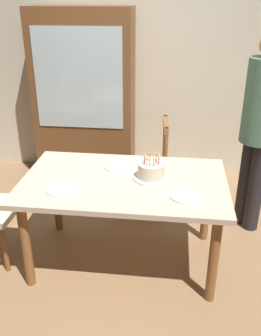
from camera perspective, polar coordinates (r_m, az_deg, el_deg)
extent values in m
plane|color=#93704C|center=(3.21, -0.91, -13.68)|extent=(6.40, 6.40, 0.00)
cube|color=beige|center=(4.40, 2.32, 15.80)|extent=(6.40, 0.10, 2.60)
cube|color=beige|center=(2.81, -1.01, -2.16)|extent=(1.54, 0.94, 0.04)
cylinder|color=brown|center=(2.86, -15.68, -11.35)|extent=(0.07, 0.07, 0.70)
cylinder|color=brown|center=(2.70, 12.58, -13.54)|extent=(0.07, 0.07, 0.70)
cylinder|color=brown|center=(3.45, -11.24, -4.17)|extent=(0.07, 0.07, 0.70)
cylinder|color=brown|center=(3.31, 11.55, -5.52)|extent=(0.07, 0.07, 0.70)
cylinder|color=silver|center=(2.83, 3.18, -1.47)|extent=(0.28, 0.28, 0.01)
cylinder|color=beige|center=(2.80, 3.21, -0.33)|extent=(0.20, 0.20, 0.11)
cylinder|color=#F2994C|center=(2.77, 4.41, 1.21)|extent=(0.01, 0.01, 0.05)
sphere|color=#FFC64C|center=(2.75, 4.43, 1.84)|extent=(0.01, 0.01, 0.01)
cylinder|color=#F2994C|center=(2.78, 4.33, 1.38)|extent=(0.01, 0.01, 0.05)
sphere|color=#FFC64C|center=(2.77, 4.35, 2.01)|extent=(0.01, 0.01, 0.01)
cylinder|color=#4C7FE5|center=(2.80, 3.98, 1.57)|extent=(0.01, 0.01, 0.05)
sphere|color=#FFC64C|center=(2.79, 4.00, 2.20)|extent=(0.01, 0.01, 0.01)
cylinder|color=yellow|center=(2.81, 3.51, 1.67)|extent=(0.01, 0.01, 0.05)
sphere|color=#FFC64C|center=(2.80, 3.53, 2.30)|extent=(0.01, 0.01, 0.01)
cylinder|color=#4C7FE5|center=(2.81, 2.98, 1.68)|extent=(0.01, 0.01, 0.05)
sphere|color=#FFC64C|center=(2.80, 3.00, 2.31)|extent=(0.01, 0.01, 0.01)
cylinder|color=#F2994C|center=(2.81, 2.70, 1.64)|extent=(0.01, 0.01, 0.05)
sphere|color=#FFC64C|center=(2.80, 2.71, 2.27)|extent=(0.01, 0.01, 0.01)
cylinder|color=#66CC72|center=(2.79, 2.24, 1.47)|extent=(0.01, 0.01, 0.05)
sphere|color=#FFC64C|center=(2.77, 2.25, 2.10)|extent=(0.01, 0.01, 0.01)
cylinder|color=#D872CC|center=(2.76, 2.10, 1.25)|extent=(0.01, 0.01, 0.05)
sphere|color=#FFC64C|center=(2.75, 2.11, 1.89)|extent=(0.01, 0.01, 0.01)
cylinder|color=#4C7FE5|center=(2.74, 2.21, 1.05)|extent=(0.01, 0.01, 0.05)
sphere|color=#FFC64C|center=(2.73, 2.22, 1.69)|extent=(0.01, 0.01, 0.01)
cylinder|color=#F2994C|center=(2.72, 2.53, 0.88)|extent=(0.01, 0.01, 0.05)
sphere|color=#FFC64C|center=(2.71, 2.54, 1.52)|extent=(0.01, 0.01, 0.01)
cylinder|color=#E54C4C|center=(2.71, 2.98, 0.77)|extent=(0.01, 0.01, 0.05)
sphere|color=#FFC64C|center=(2.70, 3.00, 1.42)|extent=(0.01, 0.01, 0.01)
cylinder|color=#D872CC|center=(2.71, 3.54, 0.76)|extent=(0.01, 0.01, 0.05)
sphere|color=#FFC64C|center=(2.70, 3.56, 1.41)|extent=(0.01, 0.01, 0.01)
cylinder|color=#66CC72|center=(2.72, 3.85, 0.81)|extent=(0.01, 0.01, 0.05)
sphere|color=#FFC64C|center=(2.71, 3.87, 1.45)|extent=(0.01, 0.01, 0.01)
cylinder|color=#E54C4C|center=(2.74, 4.29, 0.99)|extent=(0.01, 0.01, 0.05)
sphere|color=#FFC64C|center=(2.73, 4.32, 1.64)|extent=(0.01, 0.01, 0.01)
cylinder|color=white|center=(2.70, -10.58, -3.19)|extent=(0.22, 0.22, 0.01)
cylinder|color=white|center=(3.00, -1.92, 0.20)|extent=(0.22, 0.22, 0.01)
cylinder|color=white|center=(2.59, 8.53, -4.32)|extent=(0.22, 0.22, 0.01)
cube|color=silver|center=(2.75, -13.76, -3.03)|extent=(0.18, 0.04, 0.01)
cube|color=silver|center=(3.03, -4.90, 0.35)|extent=(0.18, 0.04, 0.01)
cube|color=silver|center=(2.58, 4.97, -4.35)|extent=(0.18, 0.02, 0.01)
cube|color=tan|center=(3.63, 2.00, -0.34)|extent=(0.46, 0.46, 0.05)
cylinder|color=brown|center=(3.90, -0.48, -2.36)|extent=(0.04, 0.04, 0.42)
cylinder|color=brown|center=(3.60, -0.86, -4.85)|extent=(0.04, 0.04, 0.42)
cylinder|color=brown|center=(3.89, 4.53, -2.49)|extent=(0.04, 0.04, 0.42)
cylinder|color=brown|center=(3.59, 4.58, -5.00)|extent=(0.04, 0.04, 0.42)
cylinder|color=brown|center=(3.70, 5.24, 4.28)|extent=(0.04, 0.04, 0.50)
cylinder|color=brown|center=(3.37, 5.38, 2.11)|extent=(0.04, 0.04, 0.50)
cube|color=brown|center=(3.46, 5.45, 6.63)|extent=(0.06, 0.40, 0.06)
cylinder|color=brown|center=(3.12, -18.67, -11.57)|extent=(0.04, 0.04, 0.42)
cylinder|color=brown|center=(3.37, -16.16, -8.25)|extent=(0.04, 0.04, 0.42)
cylinder|color=#262328|center=(3.63, 17.24, -2.00)|extent=(0.14, 0.14, 0.85)
cylinder|color=#262328|center=(3.55, 18.59, -2.85)|extent=(0.14, 0.14, 0.85)
cube|color=brown|center=(4.29, -7.06, 10.63)|extent=(1.10, 0.44, 1.90)
cube|color=silver|center=(4.02, -8.01, 13.27)|extent=(0.94, 0.01, 1.04)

